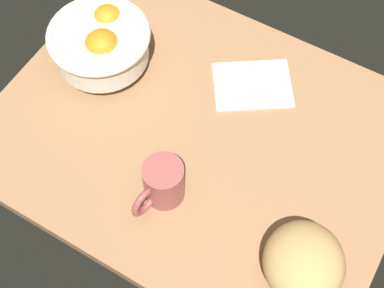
# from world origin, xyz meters

# --- Properties ---
(ground_plane) EXTENTS (0.80, 0.62, 0.03)m
(ground_plane) POSITION_xyz_m (0.00, 0.00, -0.01)
(ground_plane) COLOR #926742
(fruit_bowl) EXTENTS (0.21, 0.21, 0.11)m
(fruit_bowl) POSITION_xyz_m (0.26, -0.05, 0.06)
(fruit_bowl) COLOR silver
(fruit_bowl) RESTS_ON ground
(bread_loaf) EXTENTS (0.19, 0.19, 0.09)m
(bread_loaf) POSITION_xyz_m (-0.28, 0.15, 0.05)
(bread_loaf) COLOR tan
(bread_loaf) RESTS_ON ground
(napkin_folded) EXTENTS (0.20, 0.19, 0.01)m
(napkin_folded) POSITION_xyz_m (-0.04, -0.15, 0.00)
(napkin_folded) COLOR silver
(napkin_folded) RESTS_ON ground
(mug) EXTENTS (0.07, 0.12, 0.09)m
(mug) POSITION_xyz_m (-0.01, 0.15, 0.05)
(mug) COLOR #964743
(mug) RESTS_ON ground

